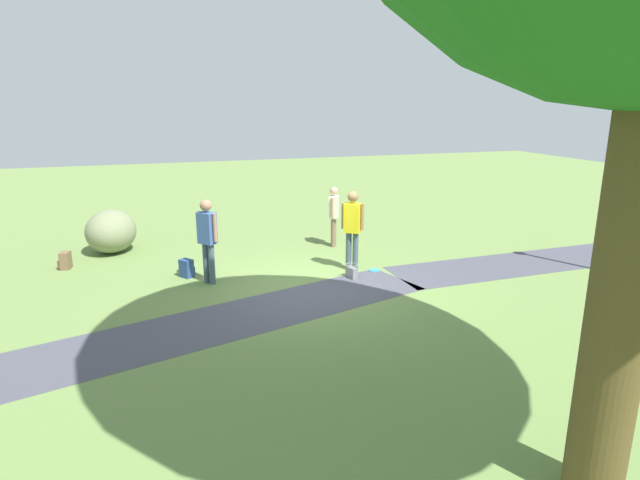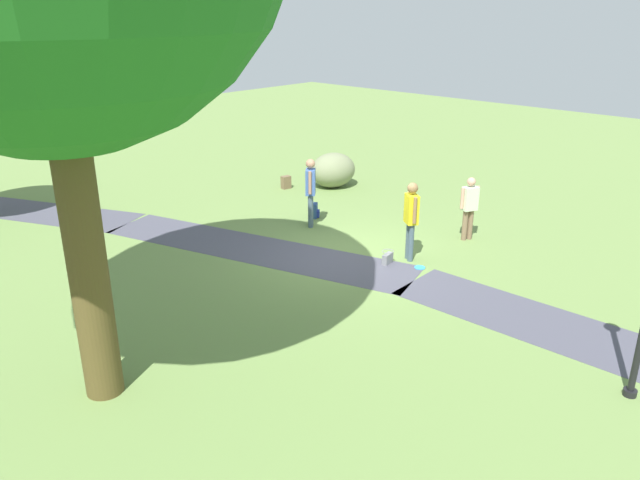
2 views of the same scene
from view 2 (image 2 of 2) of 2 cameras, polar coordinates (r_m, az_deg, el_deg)
The scene contains 12 objects.
ground_plane at distance 14.36m, azimuth 2.13°, elevation -1.49°, with size 48.00×48.00×0.00m, color olive.
footpath_segment_near at distance 11.81m, azimuth 25.16°, elevation -8.89°, with size 8.03×1.79×0.01m.
footpath_segment_mid at distance 14.85m, azimuth -6.07°, elevation -0.80°, with size 8.14×3.76×0.01m.
footpath_segment_far at distance 19.81m, azimuth -26.79°, elevation 2.63°, with size 7.96×4.79×0.01m.
lawn_boulder at distance 19.69m, azimuth 1.21°, elevation 6.48°, with size 1.52×1.73×1.09m.
woman_with_handbag at distance 13.93m, azimuth 8.43°, elevation 2.27°, with size 0.44×0.41×1.82m.
man_near_boulder at distance 15.94m, azimuth -0.88°, elevation 4.87°, with size 0.42×0.43×1.81m.
passerby_on_path at distance 15.50m, azimuth 13.64°, elevation 3.23°, with size 0.37×0.48×1.59m.
handbag_on_grass at distance 13.97m, azimuth 6.27°, elevation -1.65°, with size 0.31×0.34×0.31m.
backpack_by_boulder at distance 19.63m, azimuth -3.18°, elevation 5.34°, with size 0.30×0.31×0.40m.
spare_backpack_on_lawn at distance 16.87m, azimuth -0.57°, elevation 2.72°, with size 0.35×0.35×0.40m.
frisbee_on_grass at distance 13.88m, azimuth 9.20°, elevation -2.53°, with size 0.24×0.24×0.02m.
Camera 2 is at (-8.66, 10.04, 5.50)m, focal length 34.62 mm.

